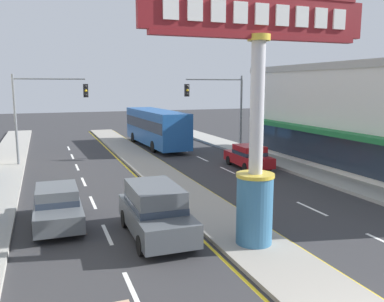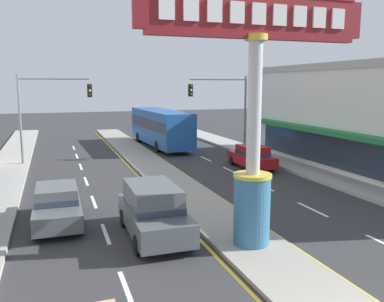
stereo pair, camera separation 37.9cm
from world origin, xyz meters
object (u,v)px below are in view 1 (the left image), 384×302
bus_far_right_lane (156,126)px  suv_mid_left_lane (155,210)px  traffic_light_right_side (221,101)px  sedan_near_right_lane (249,156)px  sedan_near_left_lane (57,205)px  district_sign (257,121)px  traffic_light_left_side (43,103)px

bus_far_right_lane → suv_mid_left_lane: (-5.79, -21.07, -0.88)m
traffic_light_right_side → bus_far_right_lane: bearing=120.4°
sedan_near_right_lane → bus_far_right_lane: bearing=106.3°
sedan_near_right_lane → suv_mid_left_lane: 13.37m
sedan_near_left_lane → traffic_light_right_side: bearing=44.4°
district_sign → sedan_near_left_lane: 8.51m
sedan_near_right_lane → traffic_light_left_side: bearing=155.7°
traffic_light_left_side → suv_mid_left_lane: 16.27m
sedan_near_left_lane → suv_mid_left_lane: (3.30, -2.54, 0.20)m
sedan_near_right_lane → sedan_near_left_lane: (-12.39, -7.27, 0.00)m
district_sign → traffic_light_left_side: district_sign is taller
district_sign → suv_mid_left_lane: district_sign is taller
traffic_light_left_side → traffic_light_right_side: (12.97, -0.59, 0.00)m
district_sign → bus_far_right_lane: district_sign is taller
traffic_light_right_side → sedan_near_right_lane: size_ratio=1.42×
suv_mid_left_lane → sedan_near_left_lane: bearing=142.5°
suv_mid_left_lane → traffic_light_left_side: bearing=103.0°
district_sign → suv_mid_left_lane: 4.90m
traffic_light_left_side → bus_far_right_lane: 11.15m
district_sign → bus_far_right_lane: size_ratio=0.73×
sedan_near_right_lane → sedan_near_left_lane: 14.37m
district_sign → traffic_light_right_side: (6.48, 17.06, -0.07)m
traffic_light_left_side → sedan_near_right_lane: size_ratio=1.42×
traffic_light_left_side → sedan_near_left_lane: traffic_light_left_side is taller
traffic_light_right_side → bus_far_right_lane: 7.48m
traffic_light_left_side → bus_far_right_lane: size_ratio=0.55×
bus_far_right_lane → sedan_near_right_lane: bearing=-73.7°
sedan_near_left_lane → suv_mid_left_lane: bearing=-37.5°
district_sign → suv_mid_left_lane: bearing=143.9°
district_sign → traffic_light_right_side: bearing=69.2°
traffic_light_right_side → sedan_near_right_lane: bearing=-93.2°
bus_far_right_lane → sedan_near_left_lane: bearing=-116.1°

